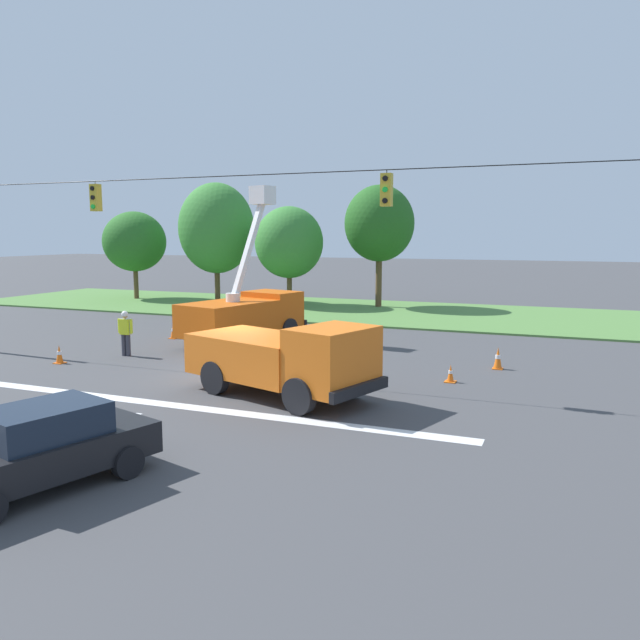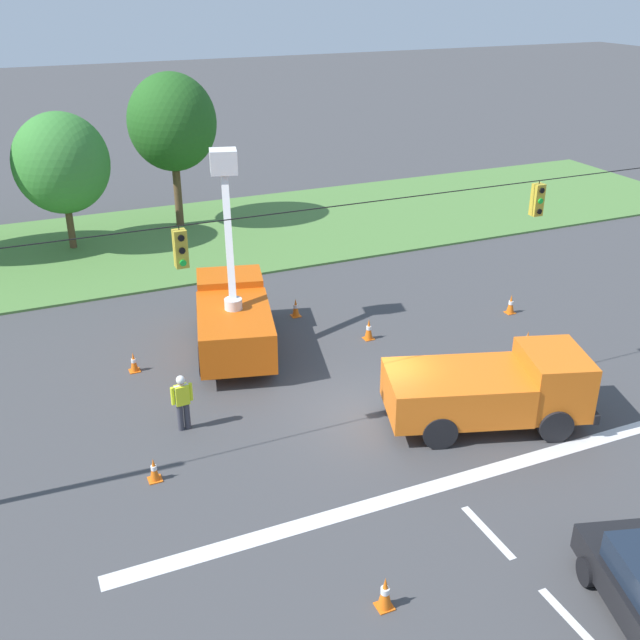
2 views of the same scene
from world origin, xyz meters
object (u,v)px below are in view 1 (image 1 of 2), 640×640
object	(u,v)px
tree_east	(379,224)
traffic_cone_near_bucket	(173,331)
utility_truck_support_near	(285,358)
traffic_cone_foreground_left	(498,358)
tree_centre	(289,242)
sedan_black	(40,447)
tree_far_west	(134,242)
road_worker	(125,331)
tree_west	(216,228)
traffic_cone_lane_edge_a	(59,354)
traffic_cone_lane_edge_b	(451,374)
traffic_cone_mid_right	(324,333)
traffic_cone_far_left	(337,346)
utility_truck_bucket_lift	(245,312)

from	to	relation	value
tree_east	traffic_cone_near_bucket	size ratio (longest dim) A/B	11.15
utility_truck_support_near	traffic_cone_foreground_left	distance (m)	8.25
tree_centre	sedan_black	bearing A→B (deg)	-74.33
utility_truck_support_near	sedan_black	distance (m)	7.86
tree_far_west	traffic_cone_foreground_left	xyz separation A→B (m)	(26.91, -14.41, -3.80)
tree_east	road_worker	bearing A→B (deg)	-103.62
tree_east	road_worker	xyz separation A→B (m)	(-4.60, -18.98, -4.37)
tree_west	traffic_cone_lane_edge_a	distance (m)	21.56
traffic_cone_foreground_left	traffic_cone_lane_edge_b	world-z (taller)	traffic_cone_foreground_left
traffic_cone_mid_right	traffic_cone_far_left	xyz separation A→B (m)	(1.69, -2.91, 0.03)
utility_truck_bucket_lift	traffic_cone_mid_right	xyz separation A→B (m)	(3.03, 1.72, -1.01)
tree_west	traffic_cone_lane_edge_a	size ratio (longest dim) A/B	12.03
sedan_black	traffic_cone_lane_edge_a	bearing A→B (deg)	132.99
tree_west	traffic_cone_far_left	distance (m)	21.44
traffic_cone_foreground_left	traffic_cone_lane_edge_b	bearing A→B (deg)	-114.66
tree_far_west	utility_truck_support_near	xyz separation A→B (m)	(21.54, -20.62, -3.02)
tree_far_west	traffic_cone_mid_right	bearing A→B (deg)	-30.66
tree_east	traffic_cone_mid_right	distance (m)	13.96
traffic_cone_lane_edge_b	traffic_cone_lane_edge_a	bearing A→B (deg)	-170.14
tree_west	traffic_cone_mid_right	xyz separation A→B (m)	(12.81, -12.17, -4.75)
utility_truck_support_near	traffic_cone_near_bucket	size ratio (longest dim) A/B	9.08
traffic_cone_foreground_left	traffic_cone_mid_right	world-z (taller)	traffic_cone_foreground_left
tree_centre	road_worker	world-z (taller)	tree_centre
traffic_cone_mid_right	traffic_cone_far_left	world-z (taller)	traffic_cone_far_left
traffic_cone_mid_right	traffic_cone_lane_edge_b	bearing A→B (deg)	-40.65
tree_far_west	road_worker	distance (m)	21.99
sedan_black	traffic_cone_near_bucket	distance (m)	16.94
tree_far_west	utility_truck_bucket_lift	size ratio (longest dim) A/B	0.93
utility_truck_bucket_lift	traffic_cone_mid_right	bearing A→B (deg)	29.57
tree_west	sedan_black	xyz separation A→B (m)	(13.85, -29.20, -4.32)
tree_centre	traffic_cone_mid_right	world-z (taller)	tree_centre
tree_centre	tree_east	bearing A→B (deg)	14.84
traffic_cone_foreground_left	utility_truck_bucket_lift	bearing A→B (deg)	172.77
tree_far_west	road_worker	size ratio (longest dim) A/B	3.57
traffic_cone_lane_edge_b	traffic_cone_far_left	bearing A→B (deg)	150.56
tree_centre	traffic_cone_lane_edge_b	bearing A→B (deg)	-51.64
road_worker	traffic_cone_foreground_left	bearing A→B (deg)	12.01
road_worker	traffic_cone_far_left	distance (m)	8.27
road_worker	traffic_cone_lane_edge_b	world-z (taller)	road_worker
road_worker	traffic_cone_lane_edge_b	bearing A→B (deg)	1.49
traffic_cone_near_bucket	traffic_cone_lane_edge_b	bearing A→B (deg)	-15.86
traffic_cone_near_bucket	road_worker	bearing A→B (deg)	-80.64
tree_east	traffic_cone_far_left	distance (m)	16.90
traffic_cone_lane_edge_b	traffic_cone_far_left	world-z (taller)	traffic_cone_far_left
utility_truck_bucket_lift	utility_truck_support_near	bearing A→B (deg)	-54.15
tree_far_west	utility_truck_support_near	distance (m)	29.98
tree_west	traffic_cone_foreground_left	xyz separation A→B (m)	(20.63, -15.26, -4.73)
tree_east	traffic_cone_lane_edge_a	size ratio (longest dim) A/B	11.41
traffic_cone_foreground_left	traffic_cone_mid_right	size ratio (longest dim) A/B	1.06
tree_far_west	tree_west	xyz separation A→B (m)	(6.28, 0.85, 0.93)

